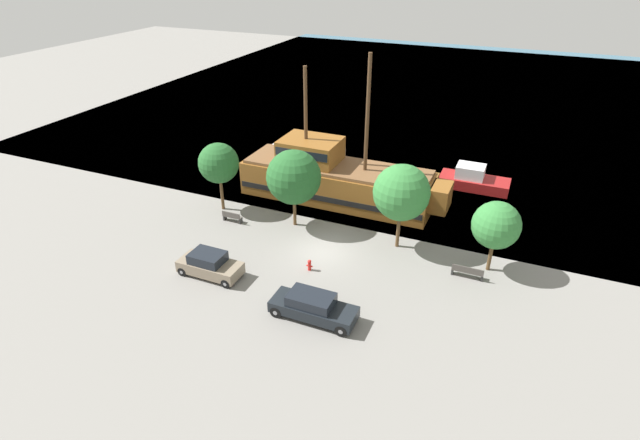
% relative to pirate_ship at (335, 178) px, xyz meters
% --- Properties ---
extents(ground_plane, '(160.00, 160.00, 0.00)m').
position_rel_pirate_ship_xyz_m(ground_plane, '(2.22, -7.88, -1.80)').
color(ground_plane, gray).
extents(water_surface, '(80.00, 80.00, 0.00)m').
position_rel_pirate_ship_xyz_m(water_surface, '(2.22, 36.12, -1.80)').
color(water_surface, '#38667F').
rests_on(water_surface, ground).
extents(pirate_ship, '(16.75, 4.59, 11.77)m').
position_rel_pirate_ship_xyz_m(pirate_ship, '(0.00, 0.00, 0.00)').
color(pirate_ship, brown).
rests_on(pirate_ship, water_surface).
extents(moored_boat_dockside, '(7.12, 2.08, 1.96)m').
position_rel_pirate_ship_xyz_m(moored_boat_dockside, '(-6.00, 7.54, -1.07)').
color(moored_boat_dockside, '#B7B2A8').
rests_on(moored_boat_dockside, water_surface).
extents(moored_boat_outer, '(5.77, 2.37, 1.97)m').
position_rel_pirate_ship_xyz_m(moored_boat_outer, '(10.05, 6.60, -1.08)').
color(moored_boat_outer, maroon).
rests_on(moored_boat_outer, water_surface).
extents(parked_car_curb_front, '(4.05, 1.79, 1.59)m').
position_rel_pirate_ship_xyz_m(parked_car_curb_front, '(-3.21, -13.19, -1.04)').
color(parked_car_curb_front, '#7F705B').
rests_on(parked_car_curb_front, ground_plane).
extents(parked_car_curb_mid, '(4.88, 1.80, 1.53)m').
position_rel_pirate_ship_xyz_m(parked_car_curb_mid, '(4.41, -14.39, -1.05)').
color(parked_car_curb_mid, black).
rests_on(parked_car_curb_mid, ground_plane).
extents(fire_hydrant, '(0.42, 0.25, 0.76)m').
position_rel_pirate_ship_xyz_m(fire_hydrant, '(2.32, -10.24, -1.39)').
color(fire_hydrant, red).
rests_on(fire_hydrant, ground_plane).
extents(bench_promenade_east, '(1.95, 0.45, 0.85)m').
position_rel_pirate_ship_xyz_m(bench_promenade_east, '(11.74, -7.08, -1.35)').
color(bench_promenade_east, '#4C4742').
rests_on(bench_promenade_east, ground_plane).
extents(bench_promenade_west, '(1.51, 0.45, 0.85)m').
position_rel_pirate_ship_xyz_m(bench_promenade_west, '(-5.63, -6.77, -1.37)').
color(bench_promenade_west, '#4C4742').
rests_on(bench_promenade_west, ground_plane).
extents(tree_row_east, '(3.07, 3.07, 5.42)m').
position_rel_pirate_ship_xyz_m(tree_row_east, '(-7.42, -5.23, 2.07)').
color(tree_row_east, brown).
rests_on(tree_row_east, ground_plane).
extents(tree_row_mideast, '(3.93, 3.93, 5.83)m').
position_rel_pirate_ship_xyz_m(tree_row_mideast, '(-1.12, -5.26, 2.06)').
color(tree_row_mideast, brown).
rests_on(tree_row_mideast, ground_plane).
extents(tree_row_midwest, '(3.77, 3.77, 6.01)m').
position_rel_pirate_ship_xyz_m(tree_row_midwest, '(6.70, -5.20, 2.32)').
color(tree_row_midwest, brown).
rests_on(tree_row_midwest, ground_plane).
extents(tree_row_west, '(2.99, 2.99, 4.77)m').
position_rel_pirate_ship_xyz_m(tree_row_west, '(12.84, -5.63, 1.47)').
color(tree_row_west, brown).
rests_on(tree_row_west, ground_plane).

